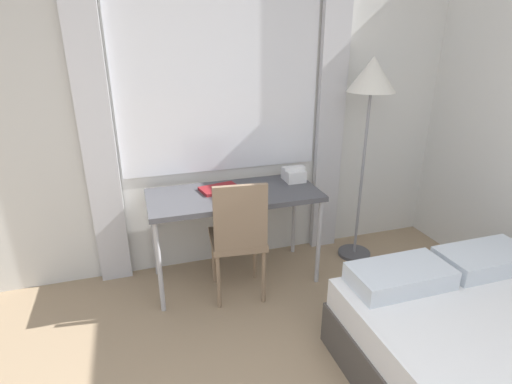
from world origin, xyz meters
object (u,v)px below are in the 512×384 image
object	(u,v)px
standing_lamp	(371,89)
desk	(234,200)
book	(220,189)
telephone	(294,174)
desk_chair	(239,234)

from	to	relation	value
standing_lamp	desk	bearing A→B (deg)	-178.47
book	desk	bearing A→B (deg)	-42.71
telephone	standing_lamp	bearing A→B (deg)	-8.63
desk	desk_chair	bearing A→B (deg)	-98.52
desk	book	distance (m)	0.15
desk	desk_chair	distance (m)	0.31
standing_lamp	telephone	xyz separation A→B (m)	(-0.60, 0.09, -0.69)
desk_chair	book	distance (m)	0.43
desk	standing_lamp	xyz separation A→B (m)	(1.15, 0.03, 0.80)
desk_chair	standing_lamp	xyz separation A→B (m)	(1.19, 0.30, 0.96)
telephone	book	size ratio (longest dim) A/B	0.56
desk_chair	desk	bearing A→B (deg)	87.41
standing_lamp	desk_chair	bearing A→B (deg)	-165.85
standing_lamp	telephone	bearing A→B (deg)	171.37
standing_lamp	book	size ratio (longest dim) A/B	5.34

